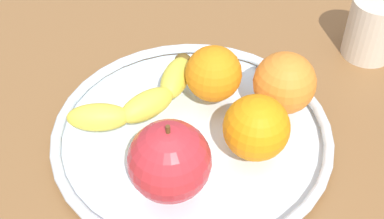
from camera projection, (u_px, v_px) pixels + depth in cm
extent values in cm
cube|color=brown|center=(192.00, 150.00, 63.20)|extent=(130.05, 130.05, 4.00)
cylinder|color=silver|center=(192.00, 137.00, 61.59)|extent=(31.15, 31.15, 0.60)
torus|color=silver|center=(192.00, 132.00, 60.96)|extent=(32.45, 32.45, 1.20)
ellipsoid|color=yellow|center=(98.00, 117.00, 59.53)|extent=(7.72, 6.73, 3.22)
ellipsoid|color=yellow|center=(147.00, 105.00, 60.94)|extent=(7.24, 3.40, 3.22)
ellipsoid|color=yellow|center=(176.00, 78.00, 64.35)|extent=(7.64, 6.92, 3.22)
ellipsoid|color=brown|center=(183.00, 61.00, 66.57)|extent=(2.96, 3.01, 2.26)
sphere|color=red|center=(169.00, 161.00, 51.59)|extent=(8.38, 8.38, 8.38)
cylinder|color=#593819|center=(168.00, 131.00, 48.51)|extent=(0.44, 0.44, 1.20)
sphere|color=orange|center=(214.00, 74.00, 62.19)|extent=(6.76, 6.76, 6.76)
sphere|color=orange|center=(256.00, 128.00, 55.62)|extent=(7.19, 7.19, 7.19)
sphere|color=orange|center=(285.00, 83.00, 60.60)|extent=(7.31, 7.31, 7.31)
cylinder|color=beige|center=(373.00, 28.00, 70.30)|extent=(6.88, 6.88, 8.45)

